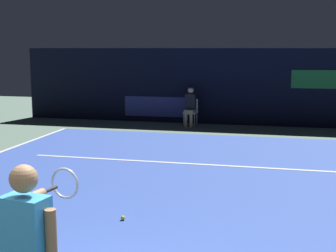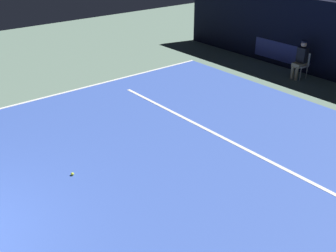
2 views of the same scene
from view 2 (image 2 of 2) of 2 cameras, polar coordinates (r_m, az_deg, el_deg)
The scene contains 6 objects.
ground_plane at distance 9.45m, azimuth -2.42°, elevation -4.64°, with size 30.02×30.02×0.00m, color slate.
court_surface at distance 9.44m, azimuth -2.42°, elevation -4.61°, with size 10.21×11.66×0.01m, color #3856B2.
line_sideline_right at distance 13.45m, azimuth -15.40°, elevation 4.26°, with size 0.10×11.66×0.01m, color white.
line_service at distance 10.61m, azimuth 6.45°, elevation -0.99°, with size 7.96×0.10×0.01m, color white.
line_judge_on_chair at distance 14.98m, azimuth 18.09°, elevation 8.87°, with size 0.46×0.54×1.32m.
tennis_ball at distance 9.06m, azimuth -13.24°, elevation -6.55°, with size 0.07×0.07×0.07m, color #CCE033.
Camera 2 is at (6.56, 0.07, 4.86)m, focal length 43.53 mm.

